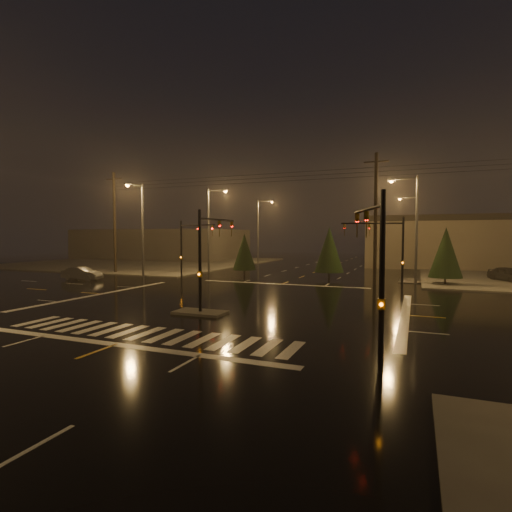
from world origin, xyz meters
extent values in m
plane|color=black|center=(0.00, 0.00, 0.00)|extent=(140.00, 140.00, 0.00)
cube|color=#484540|center=(-30.00, 30.00, 0.06)|extent=(36.00, 36.00, 0.12)
cube|color=#484540|center=(0.00, -4.00, 0.07)|extent=(3.00, 1.60, 0.15)
cube|color=beige|center=(0.00, -9.00, 0.01)|extent=(15.00, 2.60, 0.01)
cube|color=beige|center=(0.00, -11.00, 0.01)|extent=(16.00, 0.50, 0.01)
cube|color=beige|center=(0.00, 11.00, 0.01)|extent=(16.00, 0.50, 0.01)
cube|color=#423B3A|center=(-35.00, 42.00, 2.80)|extent=(30.00, 18.00, 5.60)
cylinder|color=black|center=(0.00, -4.00, 3.00)|extent=(0.18, 0.18, 6.00)
cylinder|color=black|center=(0.00, -1.75, 5.50)|extent=(0.12, 4.50, 0.12)
imported|color=#594707|center=(0.00, 0.27, 5.45)|extent=(0.16, 0.20, 1.00)
cube|color=#594707|center=(0.00, -4.00, 2.30)|extent=(0.25, 0.18, 0.35)
cylinder|color=black|center=(10.50, 10.50, 3.00)|extent=(0.18, 0.18, 6.00)
cylinder|color=black|center=(8.15, 9.64, 5.50)|extent=(4.74, 1.82, 0.12)
imported|color=#594707|center=(6.04, 8.88, 5.45)|extent=(0.24, 0.22, 1.00)
cube|color=#594707|center=(10.50, 10.50, 2.30)|extent=(0.25, 0.18, 0.35)
cylinder|color=black|center=(-10.50, 10.50, 3.00)|extent=(0.18, 0.18, 6.00)
cylinder|color=black|center=(-8.15, 9.64, 5.50)|extent=(4.74, 1.82, 0.12)
imported|color=#594707|center=(-6.04, 8.88, 5.45)|extent=(0.24, 0.22, 1.00)
cube|color=#594707|center=(-10.50, 10.50, 2.30)|extent=(0.25, 0.18, 0.35)
cylinder|color=black|center=(10.50, -10.50, 3.00)|extent=(0.18, 0.18, 6.00)
cylinder|color=black|center=(9.82, -8.62, 5.50)|extent=(1.48, 3.80, 0.12)
imported|color=#594707|center=(9.20, -6.93, 5.45)|extent=(0.22, 0.24, 1.00)
cube|color=#594707|center=(10.50, -10.50, 2.30)|extent=(0.25, 0.18, 0.35)
cylinder|color=#38383A|center=(-11.50, 18.00, 5.00)|extent=(0.24, 0.24, 10.00)
cylinder|color=#38383A|center=(-10.30, 18.00, 9.80)|extent=(2.40, 0.14, 0.14)
cube|color=#38383A|center=(-9.20, 18.00, 9.75)|extent=(0.70, 0.30, 0.18)
sphere|color=orange|center=(-9.20, 18.00, 9.62)|extent=(0.32, 0.32, 0.32)
cylinder|color=#38383A|center=(-11.50, 34.00, 5.00)|extent=(0.24, 0.24, 10.00)
cylinder|color=#38383A|center=(-10.30, 34.00, 9.80)|extent=(2.40, 0.14, 0.14)
cube|color=#38383A|center=(-9.20, 34.00, 9.75)|extent=(0.70, 0.30, 0.18)
sphere|color=orange|center=(-9.20, 34.00, 9.62)|extent=(0.32, 0.32, 0.32)
cylinder|color=#38383A|center=(11.50, 16.00, 5.00)|extent=(0.24, 0.24, 10.00)
cylinder|color=#38383A|center=(10.30, 16.00, 9.80)|extent=(2.40, 0.14, 0.14)
cube|color=#38383A|center=(9.20, 16.00, 9.75)|extent=(0.70, 0.30, 0.18)
sphere|color=orange|center=(9.20, 16.00, 9.62)|extent=(0.32, 0.32, 0.32)
cylinder|color=#38383A|center=(11.50, 36.00, 5.00)|extent=(0.24, 0.24, 10.00)
cylinder|color=#38383A|center=(10.30, 36.00, 9.80)|extent=(2.40, 0.14, 0.14)
cube|color=#38383A|center=(9.20, 36.00, 9.75)|extent=(0.70, 0.30, 0.18)
sphere|color=orange|center=(9.20, 36.00, 9.62)|extent=(0.32, 0.32, 0.32)
cylinder|color=#38383A|center=(-16.00, 11.50, 5.00)|extent=(0.24, 0.24, 10.00)
cylinder|color=#38383A|center=(-16.00, 10.30, 9.80)|extent=(0.14, 2.40, 0.14)
cube|color=#38383A|center=(-16.00, 9.20, 9.75)|extent=(0.30, 0.70, 0.18)
sphere|color=orange|center=(-16.00, 9.20, 9.62)|extent=(0.32, 0.32, 0.32)
cylinder|color=black|center=(-22.00, 14.00, 6.00)|extent=(0.32, 0.32, 12.00)
cube|color=black|center=(-22.00, 14.00, 11.20)|extent=(2.20, 0.12, 0.12)
cylinder|color=black|center=(8.00, 14.00, 6.00)|extent=(0.32, 0.32, 12.00)
cube|color=black|center=(8.00, 14.00, 11.20)|extent=(2.20, 0.12, 0.12)
cylinder|color=black|center=(13.99, 15.89, 0.35)|extent=(0.18, 0.18, 0.70)
cone|color=black|center=(13.99, 15.89, 2.98)|extent=(2.92, 2.92, 4.56)
cylinder|color=black|center=(-6.17, 16.48, 0.35)|extent=(0.18, 0.18, 0.70)
cone|color=black|center=(-6.17, 16.48, 2.71)|extent=(2.57, 2.57, 4.02)
cylinder|color=black|center=(3.12, 17.26, 0.35)|extent=(0.18, 0.18, 0.70)
cone|color=black|center=(3.12, 17.26, 3.04)|extent=(3.00, 3.00, 4.68)
imported|color=black|center=(19.87, 20.95, 0.74)|extent=(3.56, 4.66, 1.48)
imported|color=#54565B|center=(-19.81, 6.70, 0.67)|extent=(4.19, 1.92, 1.33)
camera|label=1|loc=(11.52, -23.97, 4.54)|focal=28.00mm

